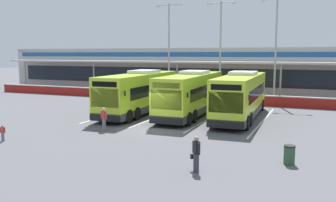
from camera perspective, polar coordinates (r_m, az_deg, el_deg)
name	(u,v)px	position (r m, az deg, el deg)	size (l,w,h in m)	color
ground_plane	(158,129)	(25.26, -1.60, -4.48)	(200.00, 200.00, 0.00)	#56565B
terminal_building	(240,70)	(50.48, 11.27, 4.82)	(70.00, 13.00, 6.00)	#B7B7B2
red_barrier_wall	(215,98)	(38.65, 7.39, 0.47)	(60.00, 0.40, 1.10)	maroon
coach_bus_leftmost	(140,93)	(31.86, -4.45, 1.25)	(3.26, 12.24, 3.78)	#B7DB2D
coach_bus_left_centre	(191,94)	(30.78, 3.72, 1.04)	(3.26, 12.24, 3.78)	#B7DB2D
coach_bus_centre	(241,96)	(29.89, 11.47, 0.71)	(3.26, 12.24, 3.78)	#B7DB2D
bay_stripe_far_west	(123,111)	(33.36, -7.15, -1.59)	(0.14, 13.00, 0.01)	silver
bay_stripe_west	(165,114)	(31.48, -0.52, -2.08)	(0.14, 13.00, 0.01)	silver
bay_stripe_mid_west	(211,117)	(30.07, 6.84, -2.58)	(0.14, 13.00, 0.01)	silver
bay_stripe_centre	(263,121)	(29.21, 14.78, -3.08)	(0.14, 13.00, 0.01)	silver
pedestrian_with_handbag	(196,153)	(16.22, 4.47, -8.19)	(0.57, 0.57, 1.62)	#33333D
pedestrian_in_dark_coat	(104,118)	(24.95, -10.13, -2.70)	(0.53, 0.38, 1.62)	slate
pedestrian_child	(3,132)	(23.93, -24.73, -4.52)	(0.33, 0.20, 1.00)	slate
lamp_post_west	(169,45)	(42.59, 0.14, 8.90)	(3.24, 0.28, 11.00)	#9E9EA3
lamp_post_centre	(220,44)	(41.20, 8.31, 8.87)	(3.24, 0.28, 11.00)	#9E9EA3
lamp_post_east	(276,44)	(39.50, 16.71, 8.70)	(3.24, 0.28, 11.00)	#9E9EA3
litter_bin	(289,155)	(18.22, 18.66, -8.08)	(0.54, 0.54, 0.93)	#2D5133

